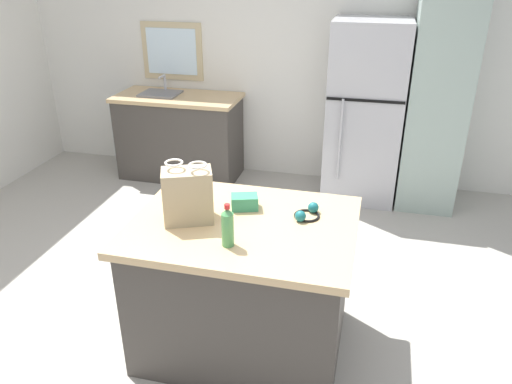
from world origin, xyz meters
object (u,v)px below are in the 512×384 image
Objects in this scene: tall_cabinet at (438,90)px; bottle at (228,227)px; kitchen_island at (244,285)px; ear_defenders at (307,213)px; shopping_bag at (188,195)px; small_box at (245,202)px; refrigerator at (365,113)px.

bottle is at bearing -114.67° from tall_cabinet.
bottle is at bearing -92.64° from kitchen_island.
ear_defenders is (0.34, 0.15, 0.45)m from kitchen_island.
kitchen_island is 5.30× the size of bottle.
bottle reaches higher than kitchen_island.
shopping_bag reaches higher than small_box.
refrigerator is 0.77× the size of tall_cabinet.
refrigerator is 8.70× the size of ear_defenders.
tall_cabinet is 9.38× the size of bottle.
bottle is at bearing -102.31° from refrigerator.
kitchen_island is 0.59m from ear_defenders.
bottle is (-0.01, -0.25, 0.54)m from kitchen_island.
tall_cabinet is at bearing 58.28° from shopping_bag.
ear_defenders is at bearing 17.51° from shopping_bag.
refrigerator is 2.24m from ear_defenders.
bottle is (-1.21, -2.63, -0.14)m from tall_cabinet.
tall_cabinet is at bearing 68.90° from ear_defenders.
refrigerator is at bearing 76.69° from kitchen_island.
small_box is (-0.04, 0.17, 0.47)m from kitchen_island.
bottle is (-0.57, -2.63, 0.11)m from refrigerator.
ear_defenders is (-0.86, -2.23, -0.23)m from tall_cabinet.
kitchen_island is 8.10× the size of small_box.
shopping_bag is 0.36m from small_box.
kitchen_island is 0.66m from shopping_bag.
ear_defenders is (0.64, 0.20, -0.13)m from shopping_bag.
shopping_bag is at bearing -121.72° from tall_cabinet.
refrigerator is at bearing -179.97° from tall_cabinet.
small_box is at bearing 93.42° from bottle.
small_box is at bearing 39.13° from shopping_bag.
bottle reaches higher than ear_defenders.
refrigerator is 0.69m from tall_cabinet.
shopping_bag is at bearing 145.16° from bottle.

